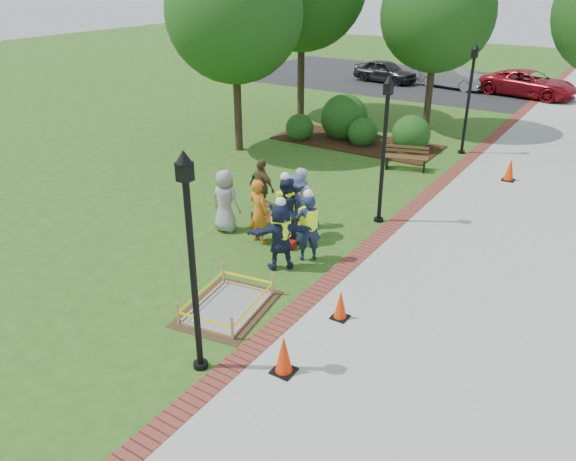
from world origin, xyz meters
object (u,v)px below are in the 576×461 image
Objects in this scene: lamp_near at (191,250)px; hivis_worker_c at (285,209)px; bench_near at (272,226)px; cone_front at (284,355)px; wet_concrete_pad at (227,300)px; hivis_worker_b at (308,225)px; hivis_worker_a at (281,234)px.

lamp_near reaches higher than hivis_worker_c.
cone_front is at bearing -53.58° from bench_near.
wet_concrete_pad is at bearing -77.71° from hivis_worker_c.
hivis_worker_b is at bearing -24.43° from bench_near.
hivis_worker_c is (-1.57, 5.33, -1.49)m from lamp_near.
hivis_worker_a is (-0.06, 2.21, 0.71)m from wet_concrete_pad.
lamp_near is 5.75m from hivis_worker_c.
wet_concrete_pad is at bearing 113.73° from lamp_near.
wet_concrete_pad is 3.65m from hivis_worker_c.
cone_front is 4.56m from hivis_worker_b.
hivis_worker_a is at bearing -49.13° from bench_near.
cone_front is at bearing -26.90° from wet_concrete_pad.
hivis_worker_b is at bearing 96.43° from lamp_near.
lamp_near reaches higher than hivis_worker_b.
wet_concrete_pad is 3.91m from bench_near.
wet_concrete_pad is 3.09× the size of cone_front.
cone_front reaches higher than wet_concrete_pad.
hivis_worker_b is (0.33, 0.74, 0.01)m from hivis_worker_a.
hivis_worker_a is (1.27, -1.47, 0.69)m from bench_near.
hivis_worker_b is 1.16m from hivis_worker_c.
cone_front is 5.53m from hivis_worker_c.
wet_concrete_pad is 2.33m from hivis_worker_a.
hivis_worker_a reaches higher than cone_front.
bench_near is 5.98m from cone_front.
bench_near is (-1.33, 3.68, 0.02)m from wet_concrete_pad.
bench_near is 6.33m from lamp_near.
lamp_near is (-1.41, -0.72, 2.09)m from cone_front.
bench_near is 0.82× the size of hivis_worker_a.
lamp_near reaches higher than cone_front.
lamp_near is 4.43m from hivis_worker_a.
hivis_worker_a is 0.99× the size of hivis_worker_b.
bench_near is at bearing 155.57° from hivis_worker_b.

